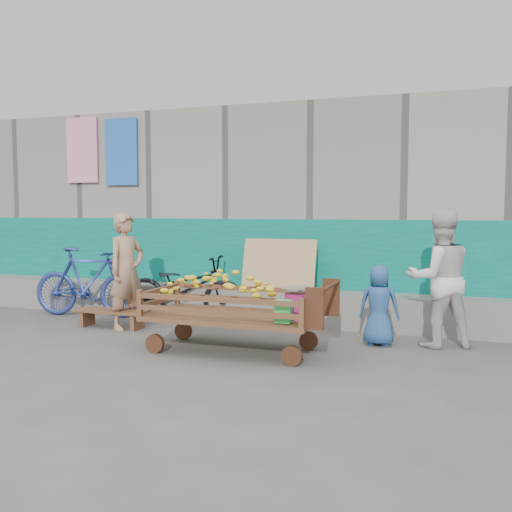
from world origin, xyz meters
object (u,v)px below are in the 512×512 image
(vendor_man, at_px, (127,271))
(bicycle_dark, at_px, (184,288))
(bicycle_blue, at_px, (88,282))
(child, at_px, (379,305))
(woman, at_px, (439,278))
(bench, at_px, (112,314))
(banana_cart, at_px, (229,298))

(vendor_man, relative_size, bicycle_dark, 0.87)
(bicycle_blue, bearing_deg, child, -101.96)
(woman, relative_size, bicycle_blue, 0.93)
(bench, bearing_deg, child, 3.12)
(bench, distance_m, vendor_man, 0.61)
(vendor_man, distance_m, woman, 3.83)
(banana_cart, relative_size, bench, 2.11)
(bicycle_dark, xyz_separation_m, bicycle_blue, (-1.43, -0.20, 0.05))
(bench, bearing_deg, banana_cart, -18.26)
(banana_cart, height_order, child, child)
(vendor_man, xyz_separation_m, woman, (3.81, 0.34, 0.02))
(bench, xyz_separation_m, vendor_man, (0.22, 0.02, 0.57))
(banana_cart, height_order, bicycle_dark, bicycle_dark)
(bicycle_dark, bearing_deg, banana_cart, -145.75)
(woman, xyz_separation_m, child, (-0.64, -0.17, -0.31))
(banana_cart, bearing_deg, bicycle_dark, 131.81)
(bench, distance_m, woman, 4.09)
(vendor_man, distance_m, child, 3.19)
(banana_cart, bearing_deg, bench, 161.74)
(banana_cart, distance_m, vendor_man, 1.82)
(woman, xyz_separation_m, bicycle_blue, (-4.79, 0.19, -0.27))
(bicycle_dark, distance_m, bicycle_blue, 1.45)
(banana_cart, xyz_separation_m, bench, (-1.91, 0.63, -0.40))
(woman, relative_size, child, 1.68)
(banana_cart, xyz_separation_m, vendor_man, (-1.69, 0.65, 0.17))
(bench, bearing_deg, bicycle_dark, 47.75)
(bicycle_dark, bearing_deg, bench, 130.19)
(bicycle_dark, relative_size, bicycle_blue, 1.04)
(banana_cart, relative_size, bicycle_dark, 1.17)
(banana_cart, relative_size, vendor_man, 1.34)
(woman, distance_m, bicycle_blue, 4.80)
(banana_cart, distance_m, woman, 2.35)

